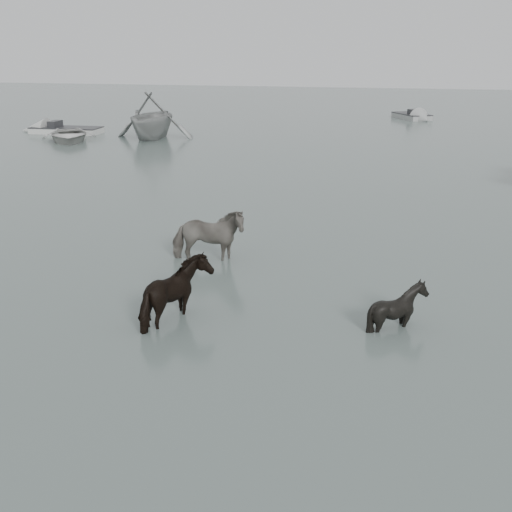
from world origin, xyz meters
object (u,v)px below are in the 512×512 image
pony_dark (177,286)px  pony_black (399,297)px  pony_pinto (208,231)px  rowboat_lead (68,133)px

pony_dark → pony_black: 4.39m
pony_pinto → pony_dark: size_ratio=1.28×
pony_black → rowboat_lead: (-18.65, 21.65, -0.18)m
pony_pinto → pony_black: pony_pinto is taller
pony_pinto → pony_dark: 3.79m
pony_black → rowboat_lead: size_ratio=0.29×
pony_black → pony_dark: bearing=103.8°
pony_pinto → rowboat_lead: size_ratio=0.45×
rowboat_lead → pony_dark: bearing=-84.4°
pony_pinto → rowboat_lead: pony_pinto is taller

